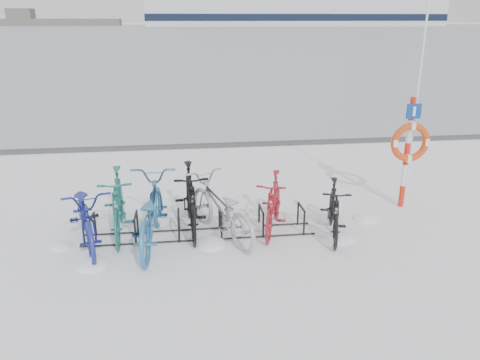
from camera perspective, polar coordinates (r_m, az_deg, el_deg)
The scene contains 13 objects.
ground at distance 8.26m, azimuth -4.89°, elevation -6.74°, with size 900.00×900.00×0.00m, color white.
ice_sheet at distance 162.48m, azimuth -7.55°, elevation 17.67°, with size 400.00×298.00×0.02m, color #9CA7B0.
quay_edge at distance 13.80m, azimuth -6.03°, elevation 4.12°, with size 400.00×0.25×0.10m, color #3F3F42.
bike_rack at distance 8.18m, azimuth -4.93°, elevation -5.60°, with size 4.00×0.48×0.46m.
lifebuoy_station at distance 9.56m, azimuth 20.00°, elevation 4.34°, with size 0.77×0.22×4.00m.
bike_0 at distance 8.16m, azimuth -18.28°, elevation -3.77°, with size 0.74×2.12×1.11m, color navy.
bike_1 at distance 8.36m, azimuth -14.66°, elevation -2.63°, with size 0.55×1.94×1.17m, color #1C645D.
bike_2 at distance 7.87m, azimuth -10.93°, elevation -3.69°, with size 0.78×2.24×1.17m, color #2B679A.
bike_3 at distance 8.30m, azimuth -6.06°, elevation -2.12°, with size 0.56×2.00×1.20m, color black.
bike_4 at distance 8.01m, azimuth -2.41°, elevation -3.27°, with size 0.72×2.08×1.09m, color #A1A3A8.
bike_5 at distance 8.29m, azimuth 4.08°, elevation -2.66°, with size 0.49×1.74×1.05m, color maroon.
bike_6 at distance 8.24m, azimuth 11.39°, elevation -3.38°, with size 0.46×1.64×0.99m, color black.
snow_drifts at distance 8.23m, azimuth -0.69°, elevation -6.78°, with size 5.88×2.07×0.19m.
Camera 1 is at (-0.25, -7.44, 3.59)m, focal length 35.00 mm.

